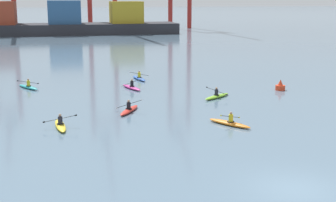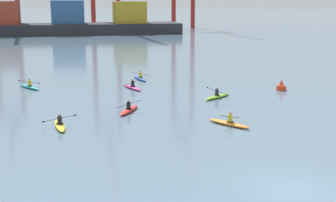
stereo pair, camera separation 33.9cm
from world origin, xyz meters
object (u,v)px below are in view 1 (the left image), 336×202
at_px(container_barge, 65,23).
at_px(kayak_orange, 230,123).
at_px(kayak_teal, 28,87).
at_px(kayak_blue, 139,78).
at_px(kayak_red, 129,110).
at_px(channel_buoy, 280,86).
at_px(kayak_lime, 217,96).
at_px(kayak_magenta, 132,87).
at_px(kayak_yellow, 60,125).

height_order(container_barge, kayak_orange, container_barge).
xyz_separation_m(container_barge, kayak_teal, (-4.70, -67.59, -2.50)).
xyz_separation_m(kayak_blue, kayak_teal, (-11.03, -2.56, 0.00)).
height_order(container_barge, kayak_red, container_barge).
bearing_deg(channel_buoy, kayak_lime, -163.38).
bearing_deg(channel_buoy, kayak_orange, -129.65).
bearing_deg(kayak_lime, kayak_blue, 114.87).
distance_m(kayak_magenta, kayak_yellow, 14.12).
relative_size(kayak_magenta, kayak_yellow, 0.99).
relative_size(kayak_orange, kayak_magenta, 0.93).
relative_size(kayak_orange, kayak_blue, 0.92).
bearing_deg(kayak_lime, channel_buoy, 16.62).
bearing_deg(kayak_red, kayak_blue, 77.47).
bearing_deg(kayak_yellow, kayak_magenta, 61.82).
xyz_separation_m(container_barge, kayak_orange, (9.23, -84.41, -2.50)).
bearing_deg(kayak_red, kayak_magenta, 80.16).
distance_m(kayak_orange, kayak_blue, 19.60).
relative_size(kayak_orange, kayak_teal, 0.98).
height_order(kayak_lime, kayak_yellow, same).
relative_size(kayak_lime, kayak_blue, 0.89).
relative_size(container_barge, kayak_teal, 16.09).
bearing_deg(kayak_teal, kayak_blue, 13.08).
bearing_deg(kayak_magenta, kayak_blue, 72.66).
bearing_deg(kayak_orange, kayak_blue, 98.53).
bearing_deg(kayak_orange, kayak_red, 138.57).
relative_size(kayak_lime, kayak_orange, 0.96).
bearing_deg(channel_buoy, kayak_red, -160.04).
bearing_deg(kayak_blue, kayak_lime, -65.13).
bearing_deg(container_barge, kayak_blue, -84.44).
height_order(kayak_blue, kayak_yellow, same).
distance_m(kayak_lime, kayak_blue, 11.77).
xyz_separation_m(kayak_lime, kayak_magenta, (-6.49, 5.74, -0.00)).
relative_size(container_barge, kayak_blue, 15.06).
xyz_separation_m(container_barge, kayak_magenta, (4.79, -69.96, -2.50)).
xyz_separation_m(kayak_red, kayak_teal, (-7.91, 11.50, 0.00)).
distance_m(channel_buoy, kayak_lime, 7.17).
xyz_separation_m(kayak_orange, kayak_yellow, (-11.12, 1.99, 0.00)).
xyz_separation_m(kayak_orange, kayak_teal, (-13.94, 16.82, 0.00)).
height_order(channel_buoy, kayak_orange, channel_buoy).
xyz_separation_m(kayak_lime, kayak_teal, (-15.98, 8.12, 0.00)).
distance_m(container_barge, kayak_orange, 84.95).
bearing_deg(kayak_red, container_barge, 92.32).
relative_size(channel_buoy, kayak_yellow, 0.29).
height_order(kayak_lime, kayak_magenta, same).
bearing_deg(kayak_blue, channel_buoy, -36.15).
bearing_deg(container_barge, kayak_yellow, -91.31).
xyz_separation_m(kayak_red, kayak_yellow, (-5.09, -3.33, 0.00)).
relative_size(channel_buoy, kayak_lime, 0.33).
height_order(kayak_red, kayak_blue, kayak_red).
relative_size(channel_buoy, kayak_magenta, 0.29).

